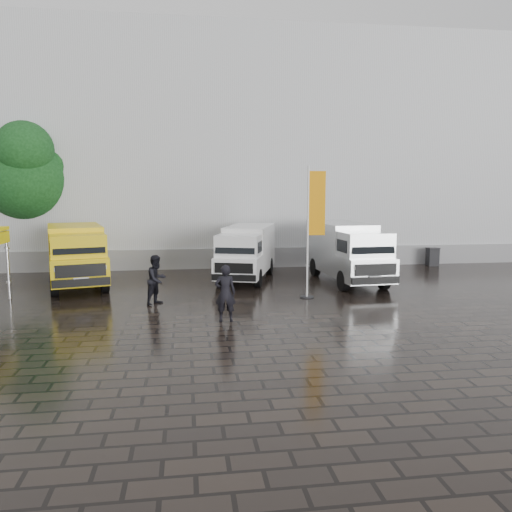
{
  "coord_description": "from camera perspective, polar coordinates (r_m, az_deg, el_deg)",
  "views": [
    {
      "loc": [
        -3.81,
        -16.76,
        3.89
      ],
      "look_at": [
        -1.17,
        2.2,
        1.35
      ],
      "focal_mm": 35.0,
      "sensor_mm": 36.0,
      "label": 1
    }
  ],
  "objects": [
    {
      "name": "exhibition_hall",
      "position": [
        33.34,
        2.15,
        11.16
      ],
      "size": [
        44.0,
        16.0,
        12.0
      ],
      "primitive_type": "cube",
      "color": "silver",
      "rests_on": "ground"
    },
    {
      "name": "flagpole",
      "position": [
        18.02,
        6.51,
        3.51
      ],
      "size": [
        0.88,
        0.5,
        4.75
      ],
      "color": "black",
      "rests_on": "ground"
    },
    {
      "name": "van_silver",
      "position": [
        21.5,
        10.35,
        0.34
      ],
      "size": [
        2.22,
        5.82,
        2.48
      ],
      "primitive_type": null,
      "rotation": [
        0.0,
        0.0,
        0.05
      ],
      "color": "silver",
      "rests_on": "ground"
    },
    {
      "name": "person_tent",
      "position": [
        17.39,
        -11.27,
        -2.67
      ],
      "size": [
        1.02,
        1.05,
        1.7
      ],
      "primitive_type": "imported",
      "rotation": [
        0.0,
        0.0,
        0.89
      ],
      "color": "black",
      "rests_on": "ground"
    },
    {
      "name": "wheelie_bin",
      "position": [
        27.41,
        19.53,
        -0.07
      ],
      "size": [
        0.59,
        0.59,
        0.93
      ],
      "primitive_type": "cube",
      "rotation": [
        0.0,
        0.0,
        -0.06
      ],
      "color": "black",
      "rests_on": "ground"
    },
    {
      "name": "hall_plinth",
      "position": [
        25.61,
        5.24,
        -0.1
      ],
      "size": [
        44.0,
        0.15,
        1.0
      ],
      "primitive_type": "cube",
      "color": "gray",
      "rests_on": "ground"
    },
    {
      "name": "person_front",
      "position": [
        14.87,
        -3.53,
        -4.25
      ],
      "size": [
        0.66,
        0.47,
        1.71
      ],
      "primitive_type": "imported",
      "rotation": [
        0.0,
        0.0,
        3.04
      ],
      "color": "black",
      "rests_on": "ground"
    },
    {
      "name": "van_yellow",
      "position": [
        21.45,
        -19.83,
        -0.05
      ],
      "size": [
        3.31,
        5.64,
        2.44
      ],
      "primitive_type": null,
      "rotation": [
        0.0,
        0.0,
        0.26
      ],
      "color": "yellow",
      "rests_on": "ground"
    },
    {
      "name": "tree",
      "position": [
        26.73,
        -24.89,
        8.55
      ],
      "size": [
        4.07,
        4.13,
        7.3
      ],
      "color": "black",
      "rests_on": "ground"
    },
    {
      "name": "van_white",
      "position": [
        21.79,
        -1.08,
        0.33
      ],
      "size": [
        3.3,
        5.61,
        2.31
      ],
      "primitive_type": null,
      "rotation": [
        0.0,
        0.0,
        -0.31
      ],
      "color": "white",
      "rests_on": "ground"
    },
    {
      "name": "ground",
      "position": [
        17.62,
        4.77,
        -5.23
      ],
      "size": [
        120.0,
        120.0,
        0.0
      ],
      "primitive_type": "plane",
      "color": "black",
      "rests_on": "ground"
    }
  ]
}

